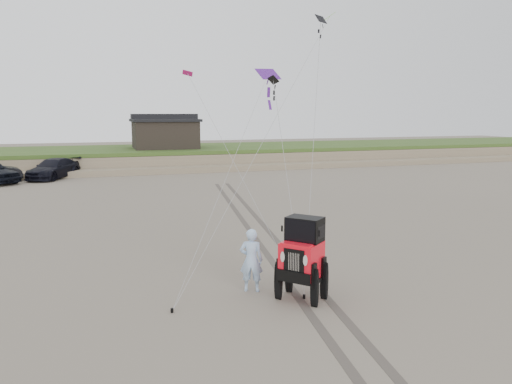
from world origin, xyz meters
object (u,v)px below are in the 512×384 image
at_px(cabin, 165,133).
at_px(man, 251,260).
at_px(jeep, 302,267).
at_px(truck_c, 54,169).

xyz_separation_m(cabin, man, (-2.63, -36.10, -2.30)).
distance_m(cabin, man, 36.27).
xyz_separation_m(cabin, jeep, (-1.50, -37.18, -2.30)).
distance_m(cabin, jeep, 37.29).
bearing_deg(cabin, truck_c, -144.46).
distance_m(truck_c, man, 29.94).
bearing_deg(man, cabin, -69.98).
bearing_deg(cabin, jeep, -92.31).
height_order(jeep, man, man).
relative_size(cabin, man, 3.40).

